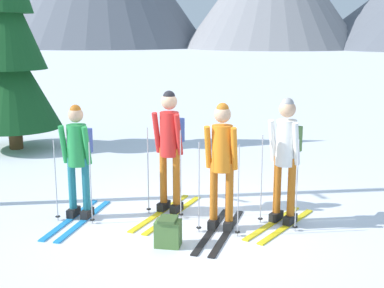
{
  "coord_description": "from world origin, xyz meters",
  "views": [
    {
      "loc": [
        1.24,
        -7.0,
        2.7
      ],
      "look_at": [
        -0.02,
        0.38,
        1.05
      ],
      "focal_mm": 48.28,
      "sensor_mm": 36.0,
      "label": 1
    }
  ],
  "objects_px": {
    "skier_in_green": "(78,156)",
    "skier_in_red": "(170,144)",
    "skier_in_white": "(286,153)",
    "pine_tree_near": "(9,45)",
    "skier_in_orange": "(222,161)",
    "backpack_on_snow_front": "(168,232)"
  },
  "relations": [
    {
      "from": "skier_in_green",
      "to": "skier_in_red",
      "type": "distance_m",
      "value": 1.34
    },
    {
      "from": "skier_in_green",
      "to": "skier_in_orange",
      "type": "distance_m",
      "value": 2.1
    },
    {
      "from": "skier_in_orange",
      "to": "skier_in_white",
      "type": "xyz_separation_m",
      "value": [
        0.85,
        0.41,
        0.06
      ]
    },
    {
      "from": "skier_in_red",
      "to": "skier_in_orange",
      "type": "height_order",
      "value": "skier_in_red"
    },
    {
      "from": "skier_in_white",
      "to": "skier_in_orange",
      "type": "bearing_deg",
      "value": -154.45
    },
    {
      "from": "backpack_on_snow_front",
      "to": "skier_in_green",
      "type": "bearing_deg",
      "value": 151.97
    },
    {
      "from": "skier_in_white",
      "to": "pine_tree_near",
      "type": "bearing_deg",
      "value": 148.31
    },
    {
      "from": "pine_tree_near",
      "to": "skier_in_green",
      "type": "bearing_deg",
      "value": -51.91
    },
    {
      "from": "skier_in_red",
      "to": "pine_tree_near",
      "type": "distance_m",
      "value": 5.88
    },
    {
      "from": "pine_tree_near",
      "to": "backpack_on_snow_front",
      "type": "xyz_separation_m",
      "value": [
        4.69,
        -4.87,
        -2.2
      ]
    },
    {
      "from": "skier_in_green",
      "to": "backpack_on_snow_front",
      "type": "height_order",
      "value": "skier_in_green"
    },
    {
      "from": "skier_in_red",
      "to": "skier_in_white",
      "type": "height_order",
      "value": "skier_in_red"
    },
    {
      "from": "skier_in_green",
      "to": "pine_tree_near",
      "type": "bearing_deg",
      "value": 128.09
    },
    {
      "from": "backpack_on_snow_front",
      "to": "skier_in_white",
      "type": "bearing_deg",
      "value": 36.52
    },
    {
      "from": "skier_in_white",
      "to": "skier_in_green",
      "type": "bearing_deg",
      "value": -174.47
    },
    {
      "from": "skier_in_white",
      "to": "backpack_on_snow_front",
      "type": "height_order",
      "value": "skier_in_white"
    },
    {
      "from": "skier_in_orange",
      "to": "pine_tree_near",
      "type": "relative_size",
      "value": 0.34
    },
    {
      "from": "skier_in_red",
      "to": "skier_in_orange",
      "type": "relative_size",
      "value": 1.05
    },
    {
      "from": "skier_in_orange",
      "to": "pine_tree_near",
      "type": "xyz_separation_m",
      "value": [
        -5.29,
        4.2,
        1.41
      ]
    },
    {
      "from": "skier_in_orange",
      "to": "pine_tree_near",
      "type": "distance_m",
      "value": 6.9
    },
    {
      "from": "skier_in_green",
      "to": "skier_in_orange",
      "type": "xyz_separation_m",
      "value": [
        2.09,
        -0.12,
        0.03
      ]
    },
    {
      "from": "pine_tree_near",
      "to": "skier_in_orange",
      "type": "bearing_deg",
      "value": -38.46
    }
  ]
}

